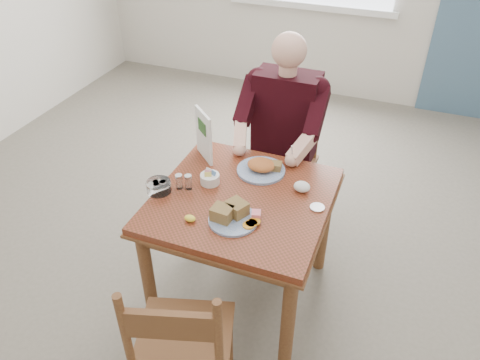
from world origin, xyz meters
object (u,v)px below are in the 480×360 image
at_px(chair_far, 284,161).
at_px(near_plate, 232,215).
at_px(diner, 282,125).
at_px(far_plate, 262,167).
at_px(table, 242,213).
at_px(chair_near, 182,346).

height_order(chair_far, near_plate, chair_far).
relative_size(diner, far_plate, 4.47).
relative_size(table, chair_far, 0.97).
bearing_deg(near_plate, diner, 91.38).
bearing_deg(table, chair_near, -88.94).
height_order(table, diner, diner).
distance_m(chair_near, diner, 1.51).
bearing_deg(chair_far, near_plate, -88.74).
height_order(chair_far, diner, diner).
bearing_deg(diner, far_plate, -87.25).
xyz_separation_m(near_plate, far_plate, (-0.00, 0.45, -0.00)).
bearing_deg(chair_far, diner, -89.99).
xyz_separation_m(table, diner, (0.00, 0.71, 0.17)).
bearing_deg(chair_near, diner, 90.55).
xyz_separation_m(chair_far, near_plate, (0.02, -0.99, 0.30)).
bearing_deg(chair_far, table, -90.00).
bearing_deg(chair_far, chair_near, -89.48).
distance_m(chair_far, chair_near, 1.56).
bearing_deg(near_plate, far_plate, 90.00).
distance_m(chair_far, diner, 0.34).
bearing_deg(diner, near_plate, -88.62).
xyz_separation_m(chair_near, near_plate, (0.01, 0.57, 0.30)).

